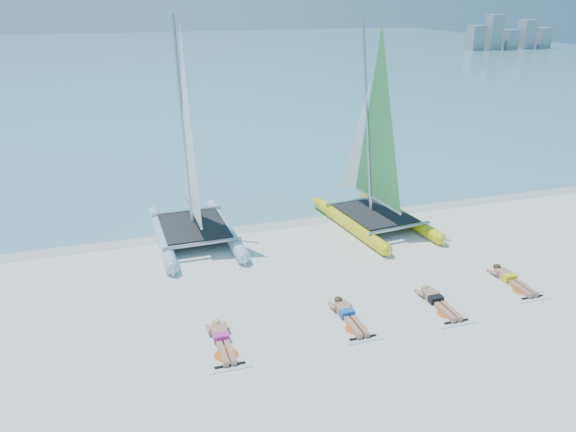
# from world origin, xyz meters

# --- Properties ---
(ground) EXTENTS (140.00, 140.00, 0.00)m
(ground) POSITION_xyz_m (0.00, 0.00, 0.00)
(ground) COLOR white
(ground) RESTS_ON ground
(sea) EXTENTS (140.00, 115.00, 0.01)m
(sea) POSITION_xyz_m (0.00, 63.00, 0.01)
(sea) COLOR #76B1C5
(sea) RESTS_ON ground
(wet_sand_strip) EXTENTS (140.00, 1.40, 0.01)m
(wet_sand_strip) POSITION_xyz_m (0.00, 5.50, 0.00)
(wet_sand_strip) COLOR silver
(wet_sand_strip) RESTS_ON ground
(distant_skyline) EXTENTS (14.00, 2.00, 5.00)m
(distant_skyline) POSITION_xyz_m (53.71, 62.00, 1.94)
(distant_skyline) COLOR #9CA4AC
(distant_skyline) RESTS_ON ground
(catamaran_blue) EXTENTS (2.70, 5.47, 7.38)m
(catamaran_blue) POSITION_xyz_m (-2.66, 5.02, 2.20)
(catamaran_blue) COLOR #B0CEE7
(catamaran_blue) RESTS_ON ground
(catamaran_yellow) EXTENTS (3.10, 5.78, 7.22)m
(catamaran_yellow) POSITION_xyz_m (3.62, 4.70, 2.27)
(catamaran_yellow) COLOR #F9F61A
(catamaran_yellow) RESTS_ON ground
(towel_a) EXTENTS (1.00, 1.85, 0.02)m
(towel_a) POSITION_xyz_m (-3.00, -1.62, 0.01)
(towel_a) COLOR silver
(towel_a) RESTS_ON ground
(sunbather_a) EXTENTS (0.37, 1.73, 0.26)m
(sunbather_a) POSITION_xyz_m (-3.00, -1.43, 0.12)
(sunbather_a) COLOR tan
(sunbather_a) RESTS_ON towel_a
(towel_b) EXTENTS (1.00, 1.85, 0.02)m
(towel_b) POSITION_xyz_m (0.28, -1.52, 0.01)
(towel_b) COLOR silver
(towel_b) RESTS_ON ground
(sunbather_b) EXTENTS (0.37, 1.73, 0.26)m
(sunbather_b) POSITION_xyz_m (0.28, -1.33, 0.12)
(sunbather_b) COLOR tan
(sunbather_b) RESTS_ON towel_b
(towel_c) EXTENTS (1.00, 1.85, 0.02)m
(towel_c) POSITION_xyz_m (2.83, -1.58, 0.01)
(towel_c) COLOR silver
(towel_c) RESTS_ON ground
(sunbather_c) EXTENTS (0.37, 1.73, 0.26)m
(sunbather_c) POSITION_xyz_m (2.83, -1.39, 0.12)
(sunbather_c) COLOR tan
(sunbather_c) RESTS_ON towel_c
(towel_d) EXTENTS (1.00, 1.85, 0.02)m
(towel_d) POSITION_xyz_m (5.50, -1.15, 0.01)
(towel_d) COLOR silver
(towel_d) RESTS_ON ground
(sunbather_d) EXTENTS (0.37, 1.73, 0.26)m
(sunbather_d) POSITION_xyz_m (5.50, -0.96, 0.12)
(sunbather_d) COLOR tan
(sunbather_d) RESTS_ON towel_d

